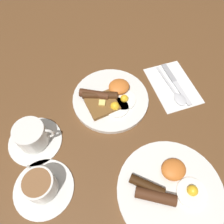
# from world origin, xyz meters

# --- Properties ---
(ground_plane) EXTENTS (3.00, 3.00, 0.00)m
(ground_plane) POSITION_xyz_m (0.00, 0.00, 0.00)
(ground_plane) COLOR brown
(breakfast_plate_near) EXTENTS (0.25, 0.25, 0.05)m
(breakfast_plate_near) POSITION_xyz_m (0.00, 0.00, 0.01)
(breakfast_plate_near) COLOR silver
(breakfast_plate_near) RESTS_ON ground_plane
(breakfast_plate_far) EXTENTS (0.28, 0.28, 0.05)m
(breakfast_plate_far) POSITION_xyz_m (-0.06, 0.32, 0.01)
(breakfast_plate_far) COLOR silver
(breakfast_plate_far) RESTS_ON ground_plane
(teacup_near) EXTENTS (0.16, 0.16, 0.08)m
(teacup_near) POSITION_xyz_m (0.26, 0.07, 0.03)
(teacup_near) COLOR silver
(teacup_near) RESTS_ON ground_plane
(teacup_far) EXTENTS (0.16, 0.16, 0.07)m
(teacup_far) POSITION_xyz_m (0.26, 0.21, 0.03)
(teacup_far) COLOR silver
(teacup_far) RESTS_ON ground_plane
(napkin) EXTENTS (0.14, 0.20, 0.01)m
(napkin) POSITION_xyz_m (-0.22, 0.01, 0.00)
(napkin) COLOR white
(napkin) RESTS_ON ground_plane
(knife) EXTENTS (0.02, 0.19, 0.01)m
(knife) POSITION_xyz_m (-0.24, -0.00, 0.01)
(knife) COLOR silver
(knife) RESTS_ON napkin
(spoon) EXTENTS (0.04, 0.18, 0.01)m
(spoon) POSITION_xyz_m (-0.22, 0.06, 0.01)
(spoon) COLOR silver
(spoon) RESTS_ON napkin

